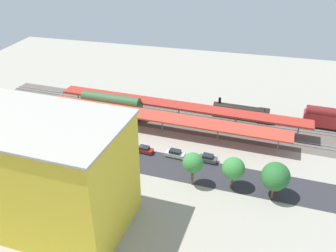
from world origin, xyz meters
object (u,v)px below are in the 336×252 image
(street_tree_2, at_px, (275,178))
(traffic_light, at_px, (102,150))
(platform_canopy_far, at_px, (179,106))
(parked_car_1, at_px, (175,154))
(parked_car_0, at_px, (208,159))
(parked_car_4, at_px, (83,141))
(parked_car_5, at_px, (56,136))
(street_tree_4, at_px, (193,163))
(parked_car_2, at_px, (144,150))
(construction_building, at_px, (28,170))
(platform_canopy_near, at_px, (162,117))
(parked_car_3, at_px, (114,145))
(street_tree_1, at_px, (233,169))
(street_tree_3, at_px, (39,137))
(freight_coach_far, at_px, (111,104))
(street_tree_0, at_px, (276,176))
(box_truck_0, at_px, (73,159))
(locomotive, at_px, (243,113))

(street_tree_2, height_order, traffic_light, street_tree_2)
(platform_canopy_far, distance_m, parked_car_1, 17.69)
(parked_car_0, relative_size, parked_car_4, 0.98)
(parked_car_5, bearing_deg, street_tree_4, 165.89)
(parked_car_2, bearing_deg, construction_building, 62.79)
(parked_car_0, height_order, parked_car_1, parked_car_1)
(parked_car_2, bearing_deg, parked_car_1, -179.98)
(platform_canopy_near, relative_size, parked_car_3, 14.18)
(parked_car_3, relative_size, parked_car_5, 1.04)
(platform_canopy_near, relative_size, parked_car_0, 14.80)
(parked_car_3, distance_m, traffic_light, 9.10)
(parked_car_5, relative_size, street_tree_1, 0.63)
(parked_car_5, distance_m, street_tree_3, 9.20)
(parked_car_0, relative_size, parked_car_1, 0.92)
(parked_car_3, height_order, street_tree_4, street_tree_4)
(freight_coach_far, bearing_deg, parked_car_4, 86.10)
(street_tree_0, bearing_deg, construction_building, 21.43)
(parked_car_1, xyz_separation_m, parked_car_5, (29.65, -0.27, -0.05))
(parked_car_5, bearing_deg, freight_coach_far, -118.71)
(platform_canopy_near, distance_m, parked_car_0, 16.79)
(parked_car_3, distance_m, box_truck_0, 10.78)
(parked_car_5, distance_m, street_tree_4, 36.64)
(box_truck_0, height_order, street_tree_2, street_tree_2)
(platform_canopy_far, xyz_separation_m, street_tree_3, (25.45, 24.65, 1.05))
(platform_canopy_near, height_order, traffic_light, traffic_light)
(freight_coach_far, xyz_separation_m, street_tree_0, (-42.71, 23.36, 1.32))
(street_tree_4, bearing_deg, parked_car_0, -101.26)
(box_truck_0, bearing_deg, street_tree_1, -177.50)
(platform_canopy_near, height_order, platform_canopy_far, platform_canopy_far)
(parked_car_4, bearing_deg, parked_car_0, 179.92)
(platform_canopy_near, bearing_deg, parked_car_2, 81.64)
(freight_coach_far, relative_size, traffic_light, 2.46)
(parked_car_5, bearing_deg, street_tree_1, 169.94)
(platform_canopy_near, bearing_deg, locomotive, -147.11)
(platform_canopy_near, bearing_deg, street_tree_2, 144.80)
(parked_car_4, bearing_deg, street_tree_2, 168.20)
(freight_coach_far, relative_size, parked_car_5, 4.06)
(parked_car_3, xyz_separation_m, construction_building, (5.00, 24.28, 8.90))
(platform_canopy_far, relative_size, box_truck_0, 7.02)
(street_tree_3, bearing_deg, platform_canopy_near, -142.40)
(parked_car_1, bearing_deg, parked_car_4, -0.27)
(platform_canopy_near, height_order, street_tree_3, street_tree_3)
(parked_car_1, bearing_deg, street_tree_0, 159.35)
(parked_car_2, xyz_separation_m, street_tree_0, (-28.53, 8.02, 3.83))
(platform_canopy_near, height_order, parked_car_1, platform_canopy_near)
(platform_canopy_far, bearing_deg, freight_coach_far, 5.37)
(box_truck_0, distance_m, street_tree_4, 26.25)
(freight_coach_far, relative_size, parked_car_0, 4.07)
(freight_coach_far, distance_m, street_tree_0, 48.70)
(parked_car_0, bearing_deg, street_tree_3, 12.04)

